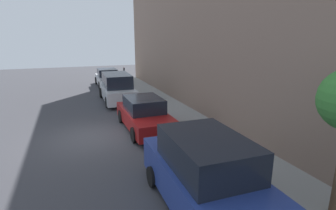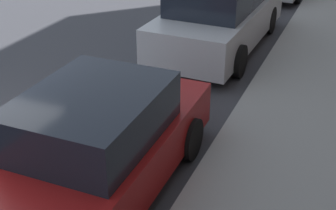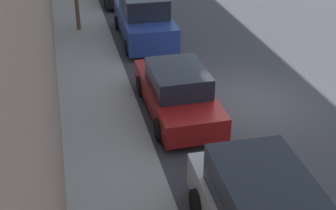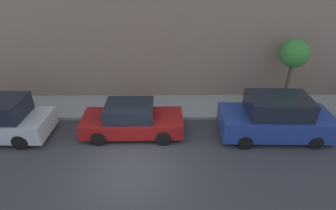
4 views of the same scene
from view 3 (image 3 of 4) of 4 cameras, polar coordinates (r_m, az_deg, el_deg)
name	(u,v)px [view 3 (image 3 of 4)]	position (r m, az deg, el deg)	size (l,w,h in m)	color
ground_plane	(246,101)	(15.35, 9.54, 0.47)	(60.00, 60.00, 0.00)	#38383D
sidewalk	(101,116)	(14.29, -8.16, -1.39)	(2.40, 32.00, 0.15)	gray
parked_suv_second	(144,18)	(19.85, -2.93, 10.52)	(2.08, 4.84, 1.98)	navy
parked_sedan_third	(177,92)	(14.14, 1.13, 1.61)	(1.92, 4.51, 1.54)	maroon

